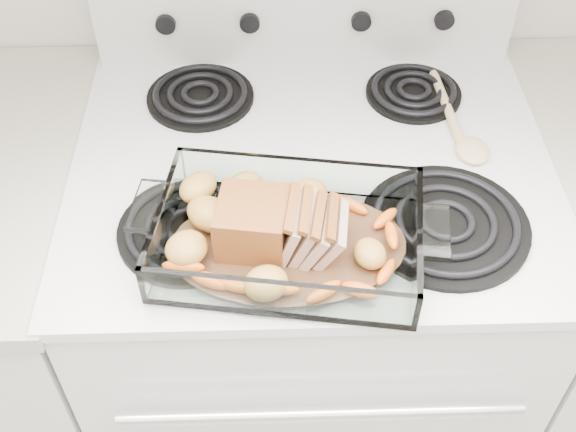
{
  "coord_description": "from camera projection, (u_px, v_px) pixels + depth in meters",
  "views": [
    {
      "loc": [
        -0.06,
        0.78,
        1.73
      ],
      "look_at": [
        -0.04,
        1.47,
        0.99
      ],
      "focal_mm": 45.0,
      "sensor_mm": 36.0,
      "label": 1
    }
  ],
  "objects": [
    {
      "name": "roast_vegetables",
      "position": [
        285.0,
        218.0,
        1.03
      ],
      "size": [
        0.35,
        0.19,
        0.04
      ],
      "rotation": [
        0.0,
        0.0,
        -0.3
      ],
      "color": "#CA5F1B",
      "rests_on": "baking_dish"
    },
    {
      "name": "pork_roast",
      "position": [
        270.0,
        228.0,
        1.0
      ],
      "size": [
        0.18,
        0.1,
        0.08
      ],
      "rotation": [
        0.0,
        0.0,
        -0.38
      ],
      "color": "#934E1B",
      "rests_on": "baking_dish"
    },
    {
      "name": "wooden_spoon",
      "position": [
        461.0,
        131.0,
        1.21
      ],
      "size": [
        0.06,
        0.25,
        0.02
      ],
      "rotation": [
        0.0,
        0.0,
        0.07
      ],
      "color": "beige",
      "rests_on": "electric_range"
    },
    {
      "name": "baking_dish",
      "position": [
        288.0,
        240.0,
        1.02
      ],
      "size": [
        0.36,
        0.24,
        0.07
      ],
      "rotation": [
        0.0,
        0.0,
        -0.15
      ],
      "color": "silver",
      "rests_on": "electric_range"
    },
    {
      "name": "electric_range",
      "position": [
        307.0,
        318.0,
        1.51
      ],
      "size": [
        0.78,
        0.7,
        1.12
      ],
      "color": "white",
      "rests_on": "ground"
    }
  ]
}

